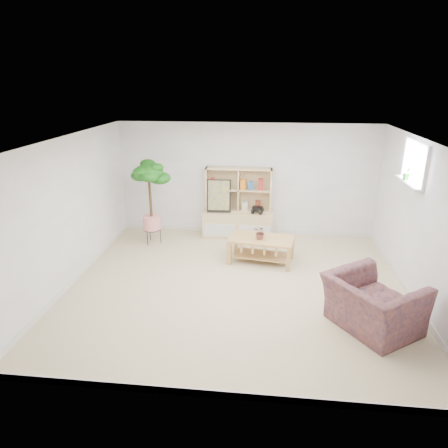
# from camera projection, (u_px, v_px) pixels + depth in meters

# --- Properties ---
(floor) EXTENTS (5.50, 5.00, 0.01)m
(floor) POSITION_uv_depth(u_px,v_px,m) (237.00, 286.00, 6.62)
(floor) COLOR tan
(floor) RESTS_ON ground
(ceiling) EXTENTS (5.50, 5.00, 0.01)m
(ceiling) POSITION_uv_depth(u_px,v_px,m) (238.00, 140.00, 5.80)
(ceiling) COLOR silver
(ceiling) RESTS_ON walls
(walls) EXTENTS (5.51, 5.01, 2.40)m
(walls) POSITION_uv_depth(u_px,v_px,m) (237.00, 218.00, 6.21)
(walls) COLOR white
(walls) RESTS_ON floor
(baseboard) EXTENTS (5.50, 5.00, 0.10)m
(baseboard) POSITION_uv_depth(u_px,v_px,m) (237.00, 283.00, 6.61)
(baseboard) COLOR silver
(baseboard) RESTS_ON floor
(window) EXTENTS (0.10, 0.98, 0.68)m
(window) POSITION_uv_depth(u_px,v_px,m) (415.00, 163.00, 6.22)
(window) COLOR white
(window) RESTS_ON walls
(window_sill) EXTENTS (0.14, 1.00, 0.04)m
(window_sill) POSITION_uv_depth(u_px,v_px,m) (408.00, 183.00, 6.34)
(window_sill) COLOR silver
(window_sill) RESTS_ON walls
(storage_unit) EXTENTS (1.49, 0.50, 1.49)m
(storage_unit) POSITION_uv_depth(u_px,v_px,m) (238.00, 203.00, 8.48)
(storage_unit) COLOR tan
(storage_unit) RESTS_ON floor
(poster) EXTENTS (0.51, 0.14, 0.70)m
(poster) POSITION_uv_depth(u_px,v_px,m) (219.00, 196.00, 8.42)
(poster) COLOR gold
(poster) RESTS_ON storage_unit
(toy_truck) EXTENTS (0.35, 0.27, 0.17)m
(toy_truck) POSITION_uv_depth(u_px,v_px,m) (257.00, 210.00, 8.41)
(toy_truck) COLOR black
(toy_truck) RESTS_ON storage_unit
(coffee_table) EXTENTS (1.24, 0.80, 0.48)m
(coffee_table) POSITION_uv_depth(u_px,v_px,m) (261.00, 250.00, 7.44)
(coffee_table) COLOR #AC7C55
(coffee_table) RESTS_ON floor
(table_plant) EXTENTS (0.31, 0.29, 0.26)m
(table_plant) POSITION_uv_depth(u_px,v_px,m) (261.00, 232.00, 7.26)
(table_plant) COLOR #144A12
(table_plant) RESTS_ON coffee_table
(floor_tree) EXTENTS (0.69, 0.69, 1.73)m
(floor_tree) POSITION_uv_depth(u_px,v_px,m) (151.00, 203.00, 8.07)
(floor_tree) COLOR #105111
(floor_tree) RESTS_ON floor
(armchair) EXTENTS (1.46, 1.49, 0.84)m
(armchair) POSITION_uv_depth(u_px,v_px,m) (373.00, 301.00, 5.38)
(armchair) COLOR #191C39
(armchair) RESTS_ON floor
(sill_plant) EXTENTS (0.15, 0.13, 0.22)m
(sill_plant) POSITION_uv_depth(u_px,v_px,m) (407.00, 173.00, 6.42)
(sill_plant) COLOR #105111
(sill_plant) RESTS_ON window_sill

